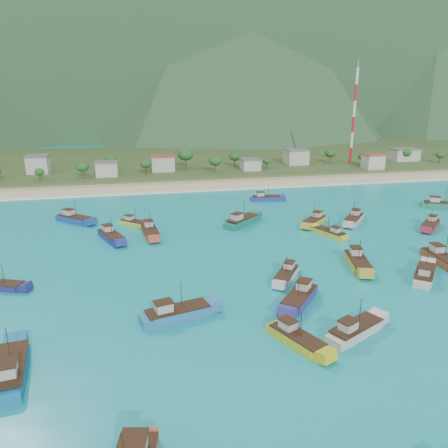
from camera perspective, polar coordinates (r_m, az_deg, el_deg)
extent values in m
plane|color=#0D8B98|center=(94.79, 3.57, -4.79)|extent=(600.00, 600.00, 0.00)
cube|color=beige|center=(169.13, -3.57, 5.02)|extent=(400.00, 18.00, 1.20)
cube|color=#385123|center=(228.68, -5.86, 8.13)|extent=(400.00, 110.00, 2.40)
cube|color=white|center=(159.95, -3.06, 4.33)|extent=(400.00, 2.50, 0.08)
cube|color=slate|center=(624.89, -25.87, 24.26)|extent=(1400.00, 160.00, 260.00)
cube|color=#385942|center=(509.72, 4.99, 24.33)|extent=(1100.00, 160.00, 200.00)
cube|color=#284C2D|center=(387.04, -15.47, 22.42)|extent=(800.00, 160.00, 150.00)
cone|color=#284C2D|center=(396.85, 0.38, 24.29)|extent=(280.00, 280.00, 170.00)
cone|color=#284C2D|center=(483.18, 26.61, 23.74)|extent=(280.00, 280.00, 210.00)
cube|color=beige|center=(202.63, -23.09, 7.16)|extent=(8.55, 9.33, 6.92)
cube|color=beige|center=(185.01, -15.06, 6.90)|extent=(8.53, 6.62, 5.58)
cube|color=beige|center=(192.61, -8.01, 7.80)|extent=(9.63, 8.03, 6.22)
cube|color=beige|center=(193.58, 3.46, 7.72)|extent=(7.80, 7.87, 4.52)
cube|color=beige|center=(211.58, 9.37, 8.62)|extent=(9.82, 9.46, 6.61)
cube|color=beige|center=(207.25, 18.87, 7.68)|extent=(7.96, 7.08, 6.05)
cube|color=beige|center=(237.73, 22.42, 8.34)|extent=(12.75, 9.12, 5.46)
cylinder|color=red|center=(220.50, 16.19, 8.59)|extent=(1.20, 1.20, 7.25)
cylinder|color=white|center=(219.63, 16.34, 10.46)|extent=(1.20, 1.20, 7.25)
cylinder|color=red|center=(218.99, 16.50, 12.34)|extent=(1.20, 1.20, 7.25)
cylinder|color=white|center=(218.60, 16.67, 14.23)|extent=(1.20, 1.20, 7.25)
cylinder|color=red|center=(218.44, 16.83, 16.12)|extent=(1.20, 1.20, 7.25)
cylinder|color=white|center=(218.53, 17.00, 18.01)|extent=(1.20, 1.20, 7.25)
cube|color=teal|center=(72.13, -6.03, -11.71)|extent=(11.89, 6.05, 2.08)
cube|color=beige|center=(70.60, -7.89, -10.73)|extent=(3.03, 2.66, 1.69)
cylinder|color=#382114|center=(70.77, -5.62, -9.21)|extent=(0.12, 0.12, 4.67)
cube|color=#B9432E|center=(112.10, -9.61, -1.17)|extent=(4.38, 11.34, 2.01)
cube|color=beige|center=(113.70, -9.83, 0.05)|extent=(2.27, 2.71, 1.63)
cylinder|color=#382114|center=(110.54, -9.65, 0.34)|extent=(0.12, 0.12, 4.53)
cube|color=#B19929|center=(95.49, 17.05, -4.97)|extent=(6.09, 11.79, 2.06)
cube|color=beige|center=(96.93, 16.82, -3.44)|extent=(2.65, 3.01, 1.67)
cylinder|color=#382114|center=(93.75, 17.32, -3.22)|extent=(0.12, 0.12, 4.63)
cube|color=#1A4294|center=(128.38, -18.88, 0.50)|extent=(10.73, 10.12, 2.07)
cube|color=beige|center=(129.61, -19.65, 1.44)|extent=(3.32, 3.28, 1.68)
cylinder|color=#382114|center=(127.03, -18.83, 1.91)|extent=(0.12, 0.12, 4.66)
cube|color=maroon|center=(128.73, 25.33, -0.26)|extent=(9.45, 9.06, 1.84)
cube|color=beige|center=(130.27, 25.60, 0.66)|extent=(2.94, 2.92, 1.49)
cylinder|color=#382114|center=(127.41, 25.45, 0.96)|extent=(0.12, 0.12, 4.14)
cube|color=gold|center=(122.15, 11.69, 0.22)|extent=(9.69, 9.57, 1.91)
cube|color=beige|center=(123.60, 12.12, 1.23)|extent=(3.05, 3.05, 1.55)
cylinder|color=#382114|center=(120.77, 11.67, 1.56)|extent=(0.12, 0.12, 4.30)
cube|color=gold|center=(121.12, -11.62, 0.00)|extent=(8.28, 7.95, 1.61)
cube|color=beige|center=(121.91, -12.30, 0.79)|extent=(2.58, 2.56, 1.31)
cylinder|color=#382114|center=(120.07, -11.52, 1.16)|extent=(0.12, 0.12, 3.63)
cube|color=#13679A|center=(65.14, -25.99, -16.93)|extent=(5.00, 12.19, 2.15)
cube|color=beige|center=(62.08, -26.46, -16.64)|extent=(2.50, 2.95, 1.75)
cylinder|color=#382114|center=(63.92, -26.35, -13.98)|extent=(0.12, 0.12, 4.84)
cube|color=gold|center=(113.54, 13.58, -1.26)|extent=(6.17, 9.75, 1.71)
cube|color=beige|center=(111.88, 14.36, -0.76)|extent=(2.41, 2.63, 1.39)
cylinder|color=#382114|center=(113.06, 13.48, 0.15)|extent=(0.12, 0.12, 3.85)
cube|color=beige|center=(86.64, 8.15, -6.78)|extent=(7.67, 9.35, 1.72)
cube|color=beige|center=(87.76, 8.52, -5.37)|extent=(2.65, 2.75, 1.40)
cylinder|color=#382114|center=(85.08, 8.13, -5.20)|extent=(0.12, 0.12, 3.86)
cube|color=navy|center=(110.69, -14.50, -1.73)|extent=(7.03, 11.27, 1.97)
cube|color=beige|center=(112.15, -14.95, -0.56)|extent=(2.77, 3.03, 1.60)
cylinder|color=#382114|center=(109.16, -14.51, -0.23)|extent=(0.12, 0.12, 4.44)
cube|color=beige|center=(126.28, 16.55, 0.43)|extent=(9.63, 10.47, 2.00)
cube|color=beige|center=(127.93, 16.84, 1.46)|extent=(3.16, 3.21, 1.63)
cylinder|color=#382114|center=(124.83, 16.61, 1.79)|extent=(0.12, 0.12, 4.50)
cube|color=#186856|center=(119.52, 2.42, 0.27)|extent=(11.54, 10.73, 2.21)
cube|color=beige|center=(116.99, 1.74, 0.93)|extent=(3.55, 3.50, 1.80)
cylinder|color=#382114|center=(119.09, 2.63, 2.00)|extent=(0.12, 0.12, 4.98)
cube|color=gold|center=(66.29, 9.52, -14.80)|extent=(6.80, 10.25, 1.81)
cube|color=beige|center=(66.65, 8.31, -12.91)|extent=(2.59, 2.81, 1.47)
cylinder|color=#382114|center=(64.47, 10.02, -12.79)|extent=(0.12, 0.12, 4.06)
cube|color=#973D25|center=(103.83, 26.60, -4.29)|extent=(4.43, 11.63, 2.07)
cube|color=beige|center=(105.04, 26.07, -2.89)|extent=(2.32, 2.77, 1.68)
cylinder|color=#382114|center=(102.26, 27.04, -2.66)|extent=(0.12, 0.12, 4.65)
cube|color=beige|center=(70.33, 16.85, -13.29)|extent=(10.85, 7.54, 1.92)
cube|color=beige|center=(67.90, 15.90, -12.68)|extent=(3.02, 2.81, 1.56)
cylinder|color=#382114|center=(69.29, 17.36, -10.87)|extent=(0.12, 0.12, 4.32)
cube|color=navy|center=(146.38, 5.56, 3.27)|extent=(10.20, 4.02, 1.81)
cube|color=beige|center=(145.63, 4.79, 3.88)|extent=(2.45, 2.06, 1.47)
cylinder|color=#382114|center=(145.82, 5.81, 4.40)|extent=(0.12, 0.12, 4.07)
cube|color=navy|center=(91.25, -26.94, -7.36)|extent=(9.03, 5.48, 1.58)
cylinder|color=#382114|center=(90.01, -26.91, -5.90)|extent=(0.12, 0.12, 3.55)
cube|color=#22765E|center=(152.23, 26.61, 2.12)|extent=(12.14, 8.09, 2.14)
cube|color=beige|center=(151.23, 25.83, 2.89)|extent=(3.33, 3.08, 1.74)
cylinder|color=#382114|center=(151.65, 27.03, 3.37)|extent=(0.12, 0.12, 4.82)
cube|color=navy|center=(77.55, 9.77, -9.73)|extent=(9.62, 10.49, 2.00)
cube|color=beige|center=(78.71, 10.38, -7.88)|extent=(3.16, 3.21, 1.63)
cylinder|color=#382114|center=(75.61, 9.73, -7.72)|extent=(0.12, 0.12, 4.51)
cube|color=beige|center=(94.30, 24.73, -6.15)|extent=(9.51, 10.20, 1.96)
cube|color=beige|center=(91.60, 24.73, -5.62)|extent=(3.10, 3.14, 1.59)
cylinder|color=#382114|center=(93.75, 25.00, -4.22)|extent=(0.12, 0.12, 4.41)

